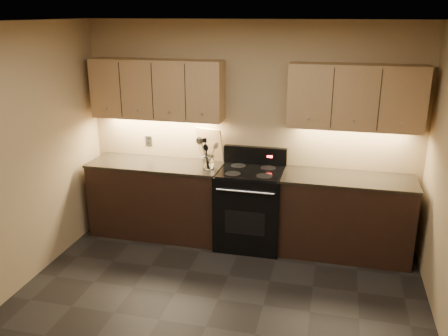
% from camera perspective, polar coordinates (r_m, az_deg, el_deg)
% --- Properties ---
extents(floor, '(4.00, 4.00, 0.00)m').
position_cam_1_polar(floor, '(4.46, -2.18, -18.56)').
color(floor, black).
rests_on(floor, ground).
extents(ceiling, '(4.00, 4.00, 0.00)m').
position_cam_1_polar(ceiling, '(3.57, -2.70, 17.06)').
color(ceiling, silver).
rests_on(ceiling, wall_back).
extents(wall_back, '(4.00, 0.04, 2.60)m').
position_cam_1_polar(wall_back, '(5.69, 3.11, 4.27)').
color(wall_back, '#A1865F').
rests_on(wall_back, ground).
extents(counter_left, '(1.62, 0.62, 0.93)m').
position_cam_1_polar(counter_left, '(5.97, -8.03, -3.64)').
color(counter_left, black).
rests_on(counter_left, ground).
extents(counter_right, '(1.46, 0.62, 0.93)m').
position_cam_1_polar(counter_right, '(5.59, 14.42, -5.61)').
color(counter_right, black).
rests_on(counter_right, ground).
extents(stove, '(0.76, 0.68, 1.14)m').
position_cam_1_polar(stove, '(5.64, 3.18, -4.67)').
color(stove, black).
rests_on(stove, ground).
extents(upper_cab_left, '(1.60, 0.30, 0.70)m').
position_cam_1_polar(upper_cab_left, '(5.75, -8.07, 9.35)').
color(upper_cab_left, '#A97E54').
rests_on(upper_cab_left, wall_back).
extents(upper_cab_right, '(1.44, 0.30, 0.70)m').
position_cam_1_polar(upper_cab_right, '(5.36, 15.54, 8.22)').
color(upper_cab_right, '#A97E54').
rests_on(upper_cab_right, wall_back).
extents(outlet_plate, '(0.08, 0.01, 0.12)m').
position_cam_1_polar(outlet_plate, '(6.09, -9.05, 3.26)').
color(outlet_plate, '#B2B5BA').
rests_on(outlet_plate, wall_back).
extents(utensil_crock, '(0.14, 0.14, 0.16)m').
position_cam_1_polar(utensil_crock, '(5.52, -1.92, 0.67)').
color(utensil_crock, white).
rests_on(utensil_crock, counter_left).
extents(cutting_board, '(0.35, 0.20, 0.42)m').
position_cam_1_polar(cutting_board, '(5.78, -1.70, 2.85)').
color(cutting_board, tan).
rests_on(cutting_board, counter_left).
extents(wooden_spoon, '(0.18, 0.11, 0.32)m').
position_cam_1_polar(wooden_spoon, '(5.49, -2.23, 1.64)').
color(wooden_spoon, tan).
rests_on(wooden_spoon, utensil_crock).
extents(black_spoon, '(0.08, 0.13, 0.30)m').
position_cam_1_polar(black_spoon, '(5.51, -1.85, 1.56)').
color(black_spoon, black).
rests_on(black_spoon, utensil_crock).
extents(black_turner, '(0.14, 0.12, 0.38)m').
position_cam_1_polar(black_turner, '(5.46, -1.96, 1.83)').
color(black_turner, black).
rests_on(black_turner, utensil_crock).
extents(steel_spatula, '(0.20, 0.13, 0.39)m').
position_cam_1_polar(steel_spatula, '(5.48, -1.74, 1.95)').
color(steel_spatula, silver).
rests_on(steel_spatula, utensil_crock).
extents(steel_skimmer, '(0.23, 0.14, 0.37)m').
position_cam_1_polar(steel_skimmer, '(5.47, -1.68, 1.82)').
color(steel_skimmer, silver).
rests_on(steel_skimmer, utensil_crock).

